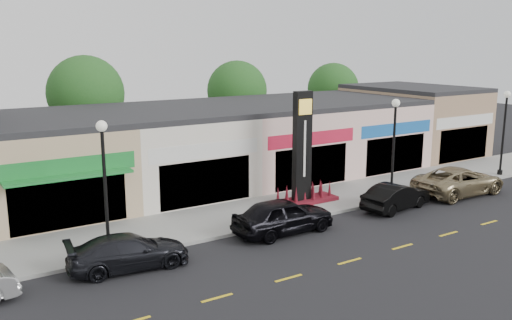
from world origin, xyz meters
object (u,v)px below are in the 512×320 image
(lamp_east_far, at_px, (504,124))
(lamp_east_near, at_px, (394,138))
(pylon_sign, at_px, (302,164))
(car_gold_suv, at_px, (459,181))
(car_black_sedan, at_px, (283,216))
(car_black_conv, at_px, (396,197))
(car_dark_sedan, at_px, (129,252))
(lamp_west_near, at_px, (104,175))

(lamp_east_far, bearing_deg, lamp_east_near, 180.00)
(lamp_east_far, height_order, pylon_sign, pylon_sign)
(pylon_sign, distance_m, car_gold_suv, 9.68)
(car_black_sedan, distance_m, car_black_conv, 7.11)
(lamp_east_near, relative_size, car_gold_suv, 0.95)
(car_dark_sedan, distance_m, car_gold_suv, 19.74)
(car_black_sedan, relative_size, car_black_conv, 1.15)
(car_black_sedan, bearing_deg, lamp_west_near, 79.48)
(lamp_west_near, height_order, car_black_sedan, lamp_west_near)
(pylon_sign, distance_m, car_black_sedan, 4.73)
(lamp_west_near, height_order, lamp_east_far, same)
(car_dark_sedan, height_order, car_gold_suv, car_gold_suv)
(lamp_east_far, distance_m, pylon_sign, 15.14)
(lamp_west_near, relative_size, lamp_east_far, 1.00)
(lamp_east_far, distance_m, car_black_sedan, 18.56)
(pylon_sign, xyz_separation_m, car_gold_suv, (9.08, -3.04, -1.47))
(lamp_east_far, height_order, car_black_sedan, lamp_east_far)
(car_black_conv, xyz_separation_m, car_gold_suv, (5.29, 0.16, 0.11))
(lamp_east_near, bearing_deg, car_gold_suv, -18.18)
(lamp_east_far, relative_size, car_gold_suv, 0.95)
(car_gold_suv, bearing_deg, car_black_conv, 92.78)
(lamp_east_near, relative_size, car_dark_sedan, 1.18)
(car_dark_sedan, distance_m, car_black_conv, 14.45)
(pylon_sign, height_order, car_black_sedan, pylon_sign)
(pylon_sign, distance_m, car_dark_sedan, 11.24)
(car_black_sedan, bearing_deg, lamp_east_far, -86.45)
(lamp_west_near, bearing_deg, car_black_sedan, -9.89)
(car_dark_sedan, bearing_deg, lamp_east_far, -80.71)
(car_dark_sedan, xyz_separation_m, car_black_conv, (14.45, -0.05, 0.02))
(pylon_sign, bearing_deg, car_black_conv, -40.13)
(lamp_west_near, distance_m, lamp_east_far, 26.00)
(lamp_west_near, xyz_separation_m, car_gold_suv, (20.08, -1.34, -2.68))
(lamp_east_near, bearing_deg, pylon_sign, 161.25)
(lamp_east_near, xyz_separation_m, car_dark_sedan, (-15.67, -1.45, -2.80))
(lamp_east_far, relative_size, pylon_sign, 0.91)
(lamp_west_near, relative_size, car_black_sedan, 1.13)
(car_dark_sedan, height_order, car_black_sedan, car_black_sedan)
(car_black_conv, distance_m, car_gold_suv, 5.29)
(pylon_sign, xyz_separation_m, car_black_conv, (3.79, -3.19, -1.58))
(car_gold_suv, bearing_deg, car_dark_sedan, 91.41)
(car_black_sedan, bearing_deg, lamp_east_near, -81.49)
(car_black_sedan, bearing_deg, car_gold_suv, -90.63)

